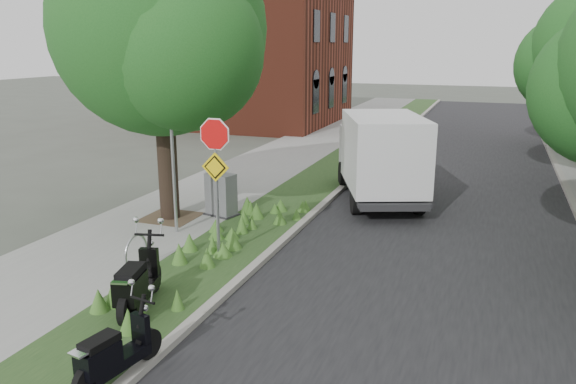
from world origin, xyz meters
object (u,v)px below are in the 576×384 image
at_px(sign_assembly, 215,160).
at_px(scooter_near, 136,289).
at_px(scooter_far, 110,359).
at_px(utility_cabinet, 221,195).
at_px(box_truck, 380,153).

xyz_separation_m(sign_assembly, scooter_near, (-0.15, -2.84, -1.77)).
distance_m(scooter_far, utility_cabinet, 7.99).
bearing_deg(scooter_far, sign_assembly, 99.17).
relative_size(scooter_near, utility_cabinet, 1.60).
bearing_deg(scooter_far, utility_cabinet, 105.77).
bearing_deg(scooter_near, utility_cabinet, 102.29).
distance_m(box_truck, utility_cabinet, 5.06).
xyz_separation_m(scooter_far, utility_cabinet, (-2.17, 7.68, 0.19)).
relative_size(box_truck, utility_cabinet, 4.67).
distance_m(scooter_near, box_truck, 9.47).
height_order(sign_assembly, utility_cabinet, sign_assembly).
distance_m(sign_assembly, scooter_far, 5.17).
xyz_separation_m(scooter_far, box_truck, (1.54, 11.02, 1.01)).
height_order(scooter_near, box_truck, box_truck).
bearing_deg(sign_assembly, scooter_far, -80.83).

